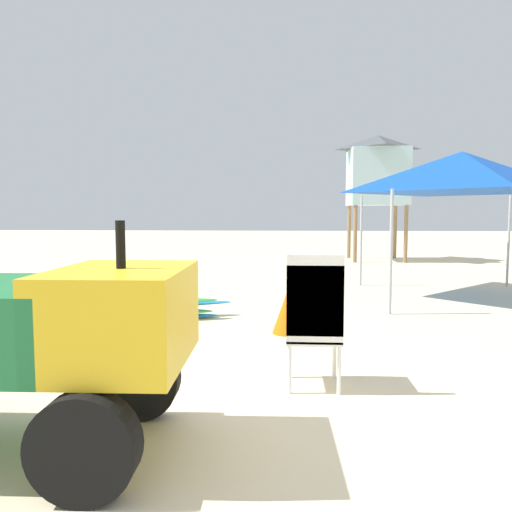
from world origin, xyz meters
The scene contains 6 objects.
ground centered at (0.00, 0.00, 0.00)m, with size 80.00×80.00×0.00m, color beige.
stacked_plastic_chairs centered at (0.62, 0.54, 0.70)m, with size 0.48×0.48×1.20m.
surfboard_pile centered at (-1.73, 3.28, 0.16)m, with size 2.70×1.00×0.32m.
popup_canopy centered at (3.49, 5.43, 2.27)m, with size 3.10×3.10×2.64m.
lifeguard_tower centered at (3.31, 12.78, 2.93)m, with size 1.98×1.98×4.05m.
traffic_cone_near centered at (0.41, 2.59, 0.29)m, with size 0.40×0.40×0.58m, color orange.
Camera 1 is at (0.38, -3.74, 1.55)m, focal length 34.96 mm.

